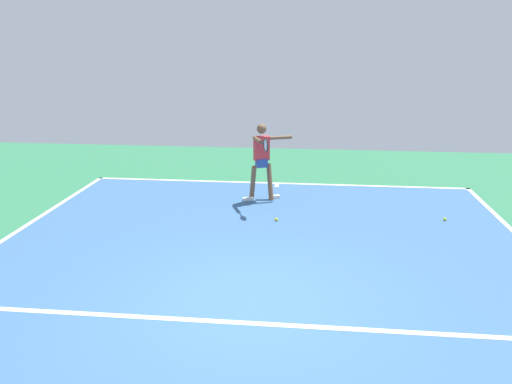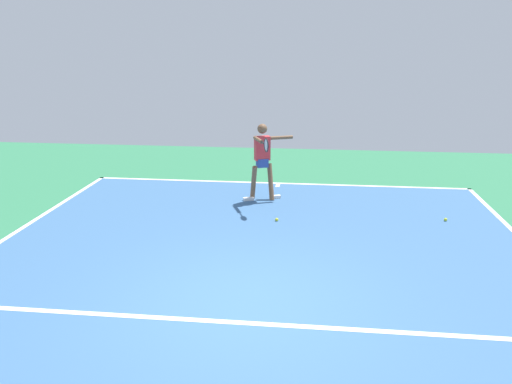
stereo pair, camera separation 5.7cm
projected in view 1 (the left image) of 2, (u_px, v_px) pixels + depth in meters
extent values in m
plane|color=#2D754C|center=(247.00, 303.00, 7.07)|extent=(21.60, 21.60, 0.00)
cube|color=#38608E|center=(247.00, 303.00, 7.07)|extent=(9.63, 12.74, 0.00)
cube|color=white|center=(277.00, 183.00, 13.09)|extent=(9.63, 0.10, 0.01)
cube|color=white|center=(242.00, 323.00, 6.57)|extent=(7.22, 0.10, 0.01)
cube|color=white|center=(277.00, 185.00, 12.90)|extent=(0.10, 0.30, 0.01)
cylinder|color=brown|center=(270.00, 182.00, 11.68)|extent=(0.23, 0.36, 0.85)
cube|color=white|center=(275.00, 197.00, 11.82)|extent=(0.26, 0.18, 0.07)
cylinder|color=brown|center=(253.00, 183.00, 11.58)|extent=(0.23, 0.36, 0.85)
cube|color=white|center=(248.00, 199.00, 11.65)|extent=(0.26, 0.18, 0.07)
cube|color=#2D4799|center=(261.00, 163.00, 11.50)|extent=(0.30, 0.28, 0.20)
cube|color=red|center=(262.00, 148.00, 11.40)|extent=(0.38, 0.29, 0.54)
sphere|color=brown|center=(262.00, 129.00, 11.28)|extent=(0.22, 0.22, 0.22)
cylinder|color=brown|center=(280.00, 138.00, 11.45)|extent=(0.53, 0.28, 0.08)
cylinder|color=brown|center=(258.00, 140.00, 11.04)|extent=(0.28, 0.53, 0.08)
cylinder|color=black|center=(262.00, 143.00, 10.69)|extent=(0.11, 0.22, 0.03)
torus|color=black|center=(266.00, 145.00, 10.46)|extent=(0.13, 0.28, 0.29)
cylinder|color=silver|center=(266.00, 145.00, 10.46)|extent=(0.10, 0.23, 0.25)
sphere|color=#CCE033|center=(445.00, 219.00, 10.33)|extent=(0.07, 0.07, 0.07)
sphere|color=yellow|center=(276.00, 219.00, 10.31)|extent=(0.07, 0.07, 0.07)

